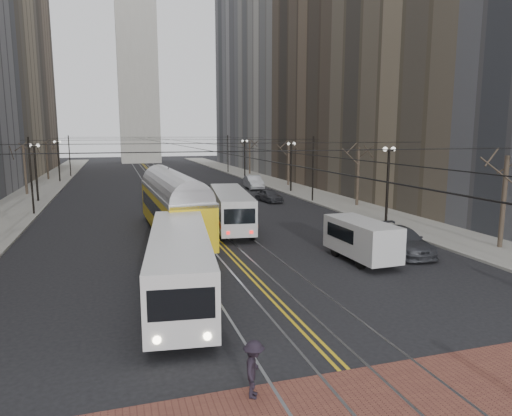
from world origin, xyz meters
TOP-DOWN VIEW (x-y plane):
  - ground at (0.00, 0.00)m, footprint 260.00×260.00m
  - sidewalk_left at (-15.00, 45.00)m, footprint 5.00×140.00m
  - sidewalk_right at (15.00, 45.00)m, footprint 5.00×140.00m
  - streetcar_rails at (0.00, 45.00)m, footprint 4.80×130.00m
  - centre_lines at (0.00, 45.00)m, footprint 0.42×130.00m
  - building_left_far at (-25.50, 86.00)m, footprint 16.00×20.00m
  - building_right_mid at (25.50, 46.00)m, footprint 16.00×20.00m
  - building_right_midfar at (27.50, 66.00)m, footprint 20.00×20.00m
  - building_right_far at (25.50, 86.00)m, footprint 16.00×20.00m
  - clock_tower at (0.00, 102.00)m, footprint 12.00×12.00m
  - lamp_posts at (-0.00, 28.75)m, footprint 27.60×57.20m
  - street_trees at (0.00, 35.25)m, footprint 31.68×53.28m
  - trolley_wires at (0.00, 34.83)m, footprint 25.96×120.00m
  - transit_bus at (-3.75, 6.38)m, footprint 3.72×11.40m
  - streetcar at (-2.50, 18.73)m, footprint 3.20×14.40m
  - rear_bus at (1.80, 19.77)m, footprint 3.72×10.68m
  - cargo_van at (6.41, 9.19)m, footprint 2.13×5.11m
  - sedan_grey at (8.70, 31.34)m, footprint 2.18×4.08m
  - sedan_silver at (10.42, 42.36)m, footprint 2.20×5.19m
  - sedan_parked at (9.50, 10.00)m, footprint 2.41×5.24m
  - pedestrian_d at (-2.92, -1.50)m, footprint 0.92×1.15m

SIDE VIEW (x-z plane):
  - ground at x=0.00m, z-range 0.00..0.00m
  - streetcar_rails at x=0.00m, z-range 0.00..0.01m
  - centre_lines at x=0.00m, z-range 0.01..0.01m
  - sidewalk_left at x=-15.00m, z-range 0.00..0.15m
  - sidewalk_right at x=15.00m, z-range 0.00..0.15m
  - sedan_grey at x=8.70m, z-range 0.00..1.32m
  - sedan_parked at x=9.50m, z-range 0.00..1.48m
  - pedestrian_d at x=-2.92m, z-range 0.01..1.56m
  - sedan_silver at x=10.42m, z-range 0.00..1.67m
  - cargo_van at x=6.41m, z-range 0.00..2.23m
  - rear_bus at x=1.80m, z-range 0.00..2.73m
  - transit_bus at x=-3.75m, z-range 0.00..2.80m
  - streetcar at x=-2.50m, z-range 0.00..3.37m
  - street_trees at x=0.00m, z-range 0.00..5.60m
  - lamp_posts at x=0.00m, z-range 0.00..5.60m
  - trolley_wires at x=0.00m, z-range 0.47..7.07m
  - building_right_mid at x=25.50m, z-range 0.00..34.00m
  - building_left_far at x=-25.50m, z-range 0.00..40.00m
  - building_right_far at x=25.50m, z-range 0.00..40.00m
  - building_right_midfar at x=27.50m, z-range 0.00..52.00m
  - clock_tower at x=0.00m, z-range 2.96..68.96m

